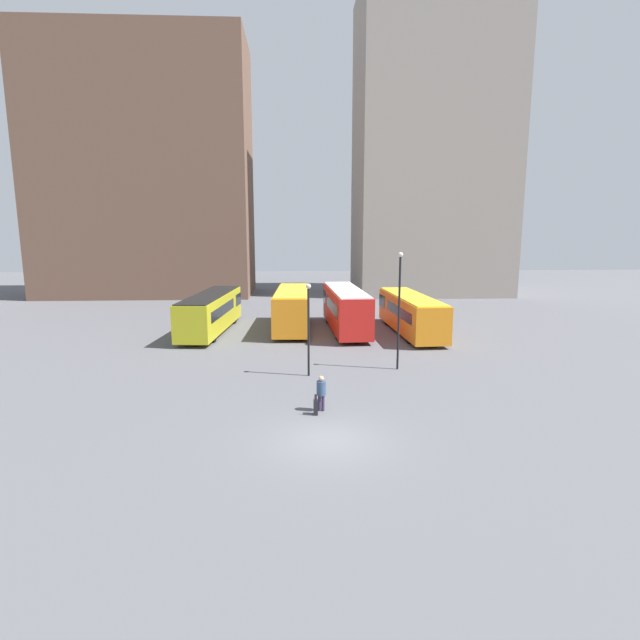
# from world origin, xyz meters

# --- Properties ---
(ground_plane) EXTENTS (160.00, 160.00, 0.00)m
(ground_plane) POSITION_xyz_m (0.00, 0.00, 0.00)
(ground_plane) COLOR #56565B
(building_block_left) EXTENTS (24.72, 11.28, 29.68)m
(building_block_left) POSITION_xyz_m (-18.89, 44.90, 14.84)
(building_block_left) COLOR brown
(building_block_left) RESTS_ON ground_plane
(building_block_right) EXTENTS (18.20, 12.27, 35.41)m
(building_block_right) POSITION_xyz_m (15.63, 44.90, 17.70)
(building_block_right) COLOR gray
(building_block_right) RESTS_ON ground_plane
(bus_0) EXTENTS (3.40, 11.89, 2.97)m
(bus_0) POSITION_xyz_m (-7.69, 21.01, 1.62)
(bus_0) COLOR gold
(bus_0) RESTS_ON ground_plane
(bus_1) EXTENTS (2.97, 10.16, 3.18)m
(bus_1) POSITION_xyz_m (-1.37, 21.62, 1.72)
(bus_1) COLOR orange
(bus_1) RESTS_ON ground_plane
(bus_2) EXTENTS (2.88, 11.24, 3.31)m
(bus_2) POSITION_xyz_m (2.79, 20.94, 1.80)
(bus_2) COLOR red
(bus_2) RESTS_ON ground_plane
(bus_3) EXTENTS (2.98, 11.50, 2.91)m
(bus_3) POSITION_xyz_m (7.69, 19.77, 1.59)
(bus_3) COLOR orange
(bus_3) RESTS_ON ground_plane
(traveler) EXTENTS (0.42, 0.42, 1.58)m
(traveler) POSITION_xyz_m (-0.07, 3.16, 0.94)
(traveler) COLOR #382D4C
(traveler) RESTS_ON ground_plane
(suitcase) EXTENTS (0.19, 0.31, 0.94)m
(suitcase) POSITION_xyz_m (-0.33, 2.72, 0.33)
(suitcase) COLOR black
(suitcase) RESTS_ON ground_plane
(lamp_post_0) EXTENTS (0.28, 0.28, 5.03)m
(lamp_post_0) POSITION_xyz_m (-0.46, 8.57, 3.00)
(lamp_post_0) COLOR black
(lamp_post_0) RESTS_ON ground_plane
(lamp_post_1) EXTENTS (0.28, 0.28, 6.63)m
(lamp_post_1) POSITION_xyz_m (4.63, 9.62, 3.83)
(lamp_post_1) COLOR black
(lamp_post_1) RESTS_ON ground_plane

